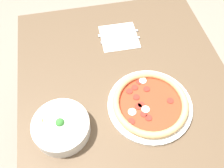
{
  "coord_description": "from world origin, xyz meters",
  "views": [
    {
      "loc": [
        -0.52,
        0.17,
        1.63
      ],
      "look_at": [
        0.03,
        0.06,
        0.8
      ],
      "focal_mm": 40.0,
      "sensor_mm": 36.0,
      "label": 1
    }
  ],
  "objects_px": {
    "bowl": "(61,127)",
    "fork": "(121,40)",
    "pizza": "(150,104)",
    "knife": "(120,33)"
  },
  "relations": [
    {
      "from": "pizza",
      "to": "bowl",
      "type": "height_order",
      "value": "bowl"
    },
    {
      "from": "pizza",
      "to": "bowl",
      "type": "xyz_separation_m",
      "value": [
        -0.04,
        0.34,
        0.02
      ]
    },
    {
      "from": "bowl",
      "to": "fork",
      "type": "bearing_deg",
      "value": -37.87
    },
    {
      "from": "bowl",
      "to": "knife",
      "type": "bearing_deg",
      "value": -35.37
    },
    {
      "from": "pizza",
      "to": "fork",
      "type": "xyz_separation_m",
      "value": [
        0.36,
        0.03,
        -0.01
      ]
    },
    {
      "from": "pizza",
      "to": "knife",
      "type": "bearing_deg",
      "value": 3.71
    },
    {
      "from": "bowl",
      "to": "fork",
      "type": "height_order",
      "value": "bowl"
    },
    {
      "from": "knife",
      "to": "bowl",
      "type": "bearing_deg",
      "value": 55.79
    },
    {
      "from": "knife",
      "to": "pizza",
      "type": "bearing_deg",
      "value": 94.87
    },
    {
      "from": "pizza",
      "to": "fork",
      "type": "relative_size",
      "value": 1.76
    }
  ]
}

